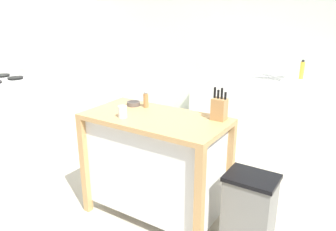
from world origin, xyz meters
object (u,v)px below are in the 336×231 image
pepper_grinder (146,100)px  sink_faucet (270,66)px  drinking_cup (123,112)px  bottle_hand_soap (302,70)px  bowl_ceramic_small (133,103)px  trash_bin (249,214)px  stove (4,115)px  kitchen_island (155,162)px  knife_block (219,108)px

pepper_grinder → sink_faucet: bearing=77.1°
drinking_cup → bottle_hand_soap: bottle_hand_soap is taller
drinking_cup → sink_faucet: sink_faucet is taller
bowl_ceramic_small → pepper_grinder: bearing=7.7°
drinking_cup → bottle_hand_soap: bearing=69.6°
trash_bin → stove: stove is taller
pepper_grinder → trash_bin: size_ratio=0.24×
sink_faucet → trash_bin: bearing=-76.1°
kitchen_island → sink_faucet: 2.31m
knife_block → sink_faucet: 2.05m
kitchen_island → bowl_ceramic_small: bowl_ceramic_small is taller
kitchen_island → bowl_ceramic_small: (-0.33, 0.14, 0.43)m
trash_bin → sink_faucet: (-0.55, 2.24, 0.70)m
pepper_grinder → sink_faucet: 2.13m
knife_block → bottle_hand_soap: (0.21, 1.98, 0.00)m
drinking_cup → pepper_grinder: size_ratio=0.63×
trash_bin → stove: size_ratio=0.61×
bottle_hand_soap → bowl_ceramic_small: bearing=-116.2°
bowl_ceramic_small → pepper_grinder: size_ratio=0.79×
knife_block → bowl_ceramic_small: bearing=-175.8°
kitchen_island → stove: 2.42m
sink_faucet → stove: 3.45m
kitchen_island → stove: stove is taller
sink_faucet → kitchen_island: bearing=-97.0°
bowl_ceramic_small → drinking_cup: 0.33m
kitchen_island → stove: (-2.41, 0.15, -0.05)m
knife_block → trash_bin: bearing=-29.0°
bottle_hand_soap → stove: (-3.09, -2.03, -0.55)m
trash_bin → sink_faucet: bearing=103.9°
pepper_grinder → stove: size_ratio=0.15×
stove → bowl_ceramic_small: bearing=-0.3°
drinking_cup → knife_block: bearing=28.6°
pepper_grinder → stove: 2.27m
knife_block → bowl_ceramic_small: 0.80m
bowl_ceramic_small → stove: stove is taller
pepper_grinder → trash_bin: (1.03, -0.16, -0.68)m
knife_block → drinking_cup: (-0.66, -0.36, -0.04)m
trash_bin → sink_faucet: 2.41m
drinking_cup → stove: bearing=172.0°
drinking_cup → sink_faucet: 2.45m
bowl_ceramic_small → pepper_grinder: 0.14m
bottle_hand_soap → knife_block: bearing=-96.1°
pepper_grinder → bottle_hand_soap: bearing=66.5°
bottle_hand_soap → stove: bottle_hand_soap is taller
knife_block → bowl_ceramic_small: (-0.79, -0.06, -0.07)m
pepper_grinder → trash_bin: 1.24m
kitchen_island → bowl_ceramic_small: bearing=156.2°
kitchen_island → knife_block: knife_block is taller
drinking_cup → stove: 2.30m
drinking_cup → sink_faucet: (0.47, 2.40, 0.05)m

